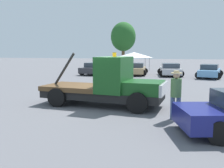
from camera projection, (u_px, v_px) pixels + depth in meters
ground_plane at (102, 105)px, 11.96m from camera, size 160.00×160.00×0.00m
tow_truck at (109, 86)px, 11.71m from camera, size 5.93×2.46×2.52m
person_near_truck at (176, 91)px, 9.34m from camera, size 0.41×0.41×1.86m
parked_car_charcoal at (95, 69)px, 28.23m from camera, size 2.85×4.67×1.34m
parked_car_tan at (136, 69)px, 27.59m from camera, size 2.71×4.55×1.34m
parked_car_silver at (170, 70)px, 26.72m from camera, size 3.01×4.85×1.34m
parked_car_skyblue at (210, 71)px, 24.64m from camera, size 2.88×4.99×1.34m
canopy_tent_white at (134, 55)px, 32.20m from camera, size 3.62×3.62×2.51m
tree_left at (123, 37)px, 42.46m from camera, size 4.24×4.24×7.57m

